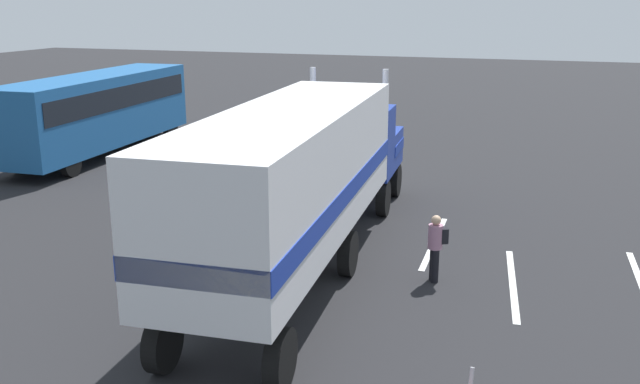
{
  "coord_description": "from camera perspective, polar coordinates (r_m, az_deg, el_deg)",
  "views": [
    {
      "loc": [
        -20.89,
        -6.31,
        6.45
      ],
      "look_at": [
        -4.39,
        -0.71,
        1.6
      ],
      "focal_mm": 38.9,
      "sensor_mm": 36.0,
      "label": 1
    }
  ],
  "objects": [
    {
      "name": "parked_bus",
      "position": [
        30.98,
        -17.81,
        6.69
      ],
      "size": [
        11.1,
        3.05,
        3.4
      ],
      "color": "#1E5999",
      "rests_on": "ground_plane"
    },
    {
      "name": "lane_stripe_near",
      "position": [
        19.36,
        9.37,
        -4.1
      ],
      "size": [
        4.4,
        0.28,
        0.01
      ],
      "primitive_type": "cube",
      "rotation": [
        0.0,
        0.0,
        0.03
      ],
      "color": "silver",
      "rests_on": "ground_plane"
    },
    {
      "name": "person_bystander",
      "position": [
        16.49,
        9.51,
        -4.35
      ],
      "size": [
        0.41,
        0.48,
        1.63
      ],
      "color": "black",
      "rests_on": "ground_plane"
    },
    {
      "name": "semi_truck",
      "position": [
        16.54,
        -1.27,
        1.83
      ],
      "size": [
        14.31,
        3.78,
        4.5
      ],
      "color": "#193399",
      "rests_on": "ground_plane"
    },
    {
      "name": "lane_stripe_mid",
      "position": [
        17.05,
        15.56,
        -7.25
      ],
      "size": [
        4.39,
        0.62,
        0.01
      ],
      "primitive_type": "cube",
      "rotation": [
        0.0,
        0.0,
        0.1
      ],
      "color": "silver",
      "rests_on": "ground_plane"
    },
    {
      "name": "ground_plane",
      "position": [
        22.75,
        1.88,
        -0.92
      ],
      "size": [
        120.0,
        120.0,
        0.0
      ],
      "primitive_type": "plane",
      "color": "#232326"
    }
  ]
}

